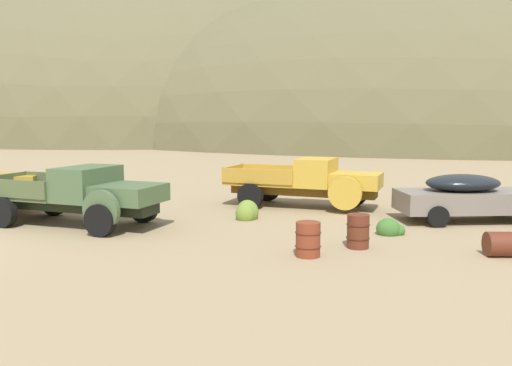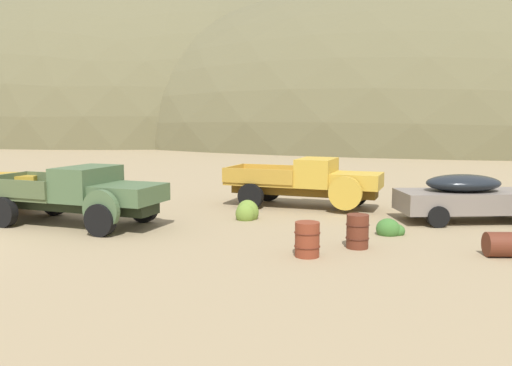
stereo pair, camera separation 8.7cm
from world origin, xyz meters
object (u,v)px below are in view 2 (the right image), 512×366
Objects in this scene: car_primer_gray at (475,197)px; oil_drum_foreground at (357,231)px; truck_weathered_green at (86,195)px; truck_faded_yellow at (314,182)px; oil_drum_spare at (307,239)px; oil_drum_by_truck at (505,244)px.

car_primer_gray is 5.86m from oil_drum_foreground.
truck_weathered_green is 1.03× the size of truck_faded_yellow.
truck_weathered_green is 8.30m from truck_faded_yellow.
oil_drum_spare is (7.41, -2.02, -0.56)m from truck_weathered_green.
truck_faded_yellow reaches higher than car_primer_gray.
truck_weathered_green is at bearing 179.60° from car_primer_gray.
truck_weathered_green and truck_faded_yellow have the same top height.
oil_drum_by_truck is at bearing -40.57° from truck_faded_yellow.
truck_faded_yellow is 6.71× the size of oil_drum_foreground.
car_primer_gray is 5.89× the size of oil_drum_foreground.
oil_drum_foreground is (-3.49, -4.70, -0.37)m from car_primer_gray.
oil_drum_spare is at bearing -146.37° from car_primer_gray.
car_primer_gray reaches higher than oil_drum_spare.
truck_faded_yellow reaches higher than oil_drum_spare.
oil_drum_foreground is (8.55, -0.82, -0.55)m from truck_weathered_green.
truck_weathered_green is 12.18m from oil_drum_by_truck.
truck_faded_yellow is 8.27m from oil_drum_by_truck.
car_primer_gray reaches higher than oil_drum_by_truck.
truck_faded_yellow is (6.48, 5.18, 0.01)m from truck_weathered_green.
oil_drum_foreground is at bearing 46.59° from oil_drum_spare.
car_primer_gray is 5.11× the size of oil_drum_by_truck.
truck_faded_yellow is 5.82× the size of oil_drum_by_truck.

